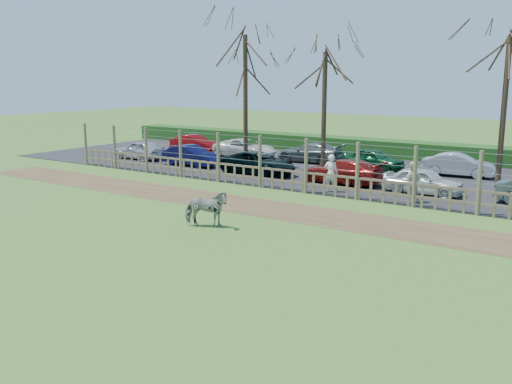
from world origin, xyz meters
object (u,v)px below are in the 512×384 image
Objects in this scene: car_3 at (342,171)px; car_11 at (458,165)px; car_4 at (423,181)px; car_8 at (245,148)px; tree_right at (507,76)px; zebra at (206,209)px; car_7 at (195,144)px; car_10 at (374,159)px; visitor_b at (412,182)px; tree_left at (245,69)px; car_1 at (191,156)px; tree_mid at (325,83)px; car_2 at (258,163)px; visitor_a at (331,173)px; car_0 at (140,150)px; car_9 at (310,153)px.

car_3 is 1.14× the size of car_11.
car_11 is (0.05, 5.64, 0.00)m from car_4.
car_8 is (-13.36, 5.13, 0.00)m from car_4.
car_11 is at bearing 137.13° from tree_right.
zebra is 20.01m from car_7.
car_10 is (-0.03, 15.03, -0.03)m from zebra.
tree_left is at bearing -35.27° from visitor_b.
car_10 is (9.46, 4.73, 0.00)m from car_1.
car_10 is (2.00, 2.33, -4.23)m from tree_mid.
car_2 is at bearing -164.56° from tree_right.
tree_mid is 8.28m from car_11.
car_8 is at bearing -46.28° from visitor_a.
visitor_a is at bearing -123.15° from car_8.
car_7 is (-3.72, 4.73, 0.00)m from car_1.
car_0 is 0.97× the size of car_11.
car_1 is 1.03× the size of car_10.
visitor_b is 11.73m from car_9.
car_4 and car_7 have the same top height.
tree_right is at bearing -67.24° from car_2.
car_4 is 18.46m from car_7.
visitor_a reaches higher than zebra.
car_1 is (-14.12, 2.38, -0.26)m from visitor_b.
car_8 is (5.09, 4.40, 0.00)m from car_0.
car_10 is at bearing -63.86° from car_1.
tree_left is 1.07× the size of tree_right.
tree_right is 1.78× the size of car_3.
visitor_b is 1.91m from car_4.
car_0 is 4.47m from car_1.
car_1 is at bearing -23.32° from visitor_a.
car_3 is 4.87m from car_10.
car_2 and car_11 have the same top height.
car_1 and car_8 have the same top height.
zebra is 10.99m from car_2.
car_0 is 6.73m from car_8.
tree_left reaches higher than car_0.
car_0 and car_10 have the same top height.
car_7 is (0.75, 4.49, 0.00)m from car_0.
car_7 is 0.84× the size of car_8.
car_1 is 1.00× the size of car_7.
car_1 is 0.88× the size of car_3.
visitor_a reaches higher than car_8.
car_0 is at bearing -169.77° from tree_mid.
tree_mid is 0.93× the size of tree_right.
tree_right is (9.00, 0.50, 0.37)m from tree_mid.
car_11 is at bearing -126.93° from visitor_a.
car_4 is (-0.13, 1.89, -0.26)m from visitor_b.
tree_left reaches higher than car_1.
visitor_a reaches higher than car_0.
tree_left is 1.82× the size of car_8.
car_7 and car_10 have the same top height.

